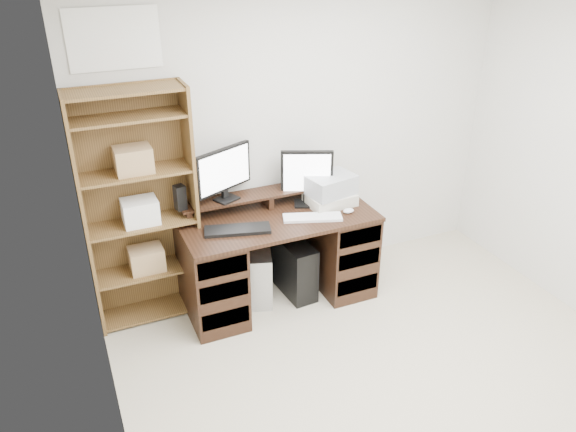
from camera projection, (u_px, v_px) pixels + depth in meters
room at (463, 250)px, 2.87m from camera, size 3.54×4.04×2.54m
desk at (277, 256)px, 4.47m from camera, size 1.50×0.70×0.75m
riser_shelf at (267, 195)px, 4.44m from camera, size 1.40×0.22×0.12m
monitor_wide at (224, 172)px, 4.19m from camera, size 0.48×0.25×0.41m
monitor_small at (307, 176)px, 4.39m from camera, size 0.39×0.22×0.45m
speaker at (180, 197)px, 4.10m from camera, size 0.09×0.09×0.19m
keyboard_black at (237, 230)px, 4.08m from camera, size 0.50×0.28×0.03m
keyboard_white at (312, 217)px, 4.26m from camera, size 0.47×0.27×0.02m
mouse at (348, 211)px, 4.35m from camera, size 0.10×0.07×0.04m
printer at (330, 199)px, 4.48m from camera, size 0.39×0.30×0.09m
basket at (331, 185)px, 4.42m from camera, size 0.41×0.32×0.16m
tower_silver at (258, 272)px, 4.56m from camera, size 0.33×0.49×0.45m
tower_black at (294, 267)px, 4.62m from camera, size 0.24×0.48×0.47m
bookshelf at (139, 208)px, 4.06m from camera, size 0.80×0.30×1.80m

